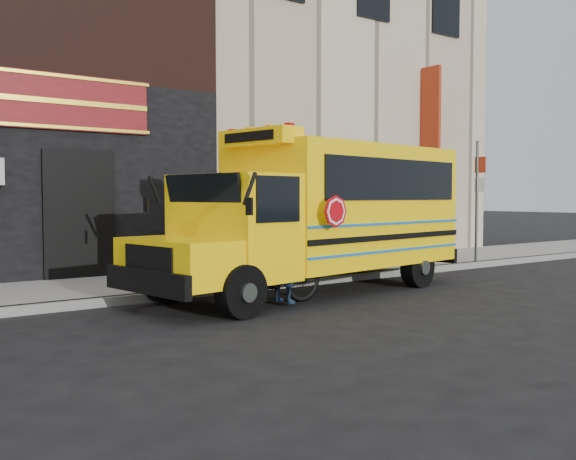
{
  "coord_description": "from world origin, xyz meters",
  "views": [
    {
      "loc": [
        -7.46,
        -7.53,
        1.79
      ],
      "look_at": [
        -0.57,
        1.85,
        1.18
      ],
      "focal_mm": 40.0,
      "sensor_mm": 36.0,
      "label": 1
    }
  ],
  "objects_px": {
    "bicycle": "(275,270)",
    "sign_pole": "(477,198)",
    "cyclist": "(284,256)",
    "school_bus": "(322,211)"
  },
  "relations": [
    {
      "from": "bicycle",
      "to": "sign_pole",
      "type": "bearing_deg",
      "value": -81.27
    },
    {
      "from": "cyclist",
      "to": "sign_pole",
      "type": "bearing_deg",
      "value": -86.67
    },
    {
      "from": "sign_pole",
      "to": "bicycle",
      "type": "height_order",
      "value": "sign_pole"
    },
    {
      "from": "school_bus",
      "to": "bicycle",
      "type": "height_order",
      "value": "school_bus"
    },
    {
      "from": "sign_pole",
      "to": "bicycle",
      "type": "bearing_deg",
      "value": -167.91
    },
    {
      "from": "school_bus",
      "to": "bicycle",
      "type": "distance_m",
      "value": 2.0
    },
    {
      "from": "sign_pole",
      "to": "cyclist",
      "type": "relative_size",
      "value": 1.96
    },
    {
      "from": "school_bus",
      "to": "cyclist",
      "type": "xyz_separation_m",
      "value": [
        -1.48,
        -0.82,
        -0.7
      ]
    },
    {
      "from": "sign_pole",
      "to": "bicycle",
      "type": "relative_size",
      "value": 1.62
    },
    {
      "from": "sign_pole",
      "to": "cyclist",
      "type": "xyz_separation_m",
      "value": [
        -7.13,
        -1.62,
        -0.94
      ]
    }
  ]
}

